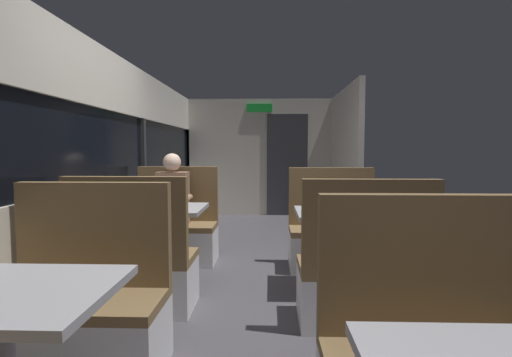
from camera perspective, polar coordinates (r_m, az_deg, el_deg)
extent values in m
cube|color=#423F44|center=(3.82, -1.14, -15.82)|extent=(3.30, 9.20, 0.02)
cube|color=beige|center=(4.03, -22.41, -7.91)|extent=(0.08, 8.40, 0.95)
cube|color=beige|center=(4.01, -23.03, 13.94)|extent=(0.08, 8.40, 0.60)
cube|color=black|center=(3.95, -22.88, 4.25)|extent=(0.03, 8.40, 0.75)
cube|color=#2D2D30|center=(5.25, -16.15, 4.32)|extent=(0.06, 0.08, 0.75)
cube|color=#2D2D30|center=(7.96, -9.87, 4.33)|extent=(0.06, 0.08, 0.75)
cube|color=beige|center=(7.79, 0.51, 3.11)|extent=(2.90, 0.08, 2.30)
cube|color=#333338|center=(7.75, 4.57, 1.98)|extent=(0.80, 0.04, 2.00)
cube|color=green|center=(7.77, 0.50, 10.27)|extent=(0.50, 0.03, 0.16)
cube|color=beige|center=(6.71, 12.74, 2.83)|extent=(0.08, 2.40, 2.30)
cube|color=silver|center=(2.66, -24.12, -20.73)|extent=(0.95, 0.50, 0.39)
cube|color=brown|center=(2.57, -24.28, -16.16)|extent=(0.95, 0.50, 0.06)
cube|color=brown|center=(2.66, -22.50, -7.49)|extent=(0.95, 0.08, 0.65)
cylinder|color=#9E9EA3|center=(4.02, -14.04, -9.58)|extent=(0.10, 0.10, 0.70)
cube|color=#99999E|center=(3.95, -14.13, -4.35)|extent=(0.90, 0.70, 0.04)
cube|color=silver|center=(3.46, -17.09, -14.60)|extent=(0.95, 0.50, 0.39)
cube|color=brown|center=(3.39, -17.18, -11.00)|extent=(0.95, 0.50, 0.06)
cube|color=brown|center=(3.13, -18.58, -5.67)|extent=(0.95, 0.08, 0.65)
cube|color=silver|center=(4.68, -11.75, -9.54)|extent=(0.95, 0.50, 0.39)
cube|color=brown|center=(4.63, -11.79, -6.83)|extent=(0.95, 0.50, 0.06)
cube|color=brown|center=(4.78, -11.26, -2.17)|extent=(0.95, 0.08, 0.65)
cube|color=brown|center=(1.97, 23.16, -11.55)|extent=(0.95, 0.08, 0.65)
cylinder|color=#9E9EA3|center=(3.74, 12.88, -10.59)|extent=(0.10, 0.10, 0.70)
cube|color=#99999E|center=(3.67, 12.98, -4.99)|extent=(0.90, 0.70, 0.04)
cube|color=silver|center=(3.17, 15.19, -16.30)|extent=(0.95, 0.50, 0.39)
cube|color=brown|center=(3.10, 15.27, -12.40)|extent=(0.95, 0.50, 0.06)
cube|color=brown|center=(2.82, 16.39, -6.67)|extent=(0.95, 0.08, 0.65)
cube|color=silver|center=(4.41, 11.20, -10.37)|extent=(0.95, 0.50, 0.39)
cube|color=brown|center=(4.36, 11.24, -7.51)|extent=(0.95, 0.50, 0.06)
cube|color=brown|center=(4.51, 10.87, -2.55)|extent=(0.95, 0.08, 0.65)
cube|color=#26262D|center=(4.67, -11.76, -9.18)|extent=(0.30, 0.36, 0.45)
cube|color=#8C664C|center=(4.53, -12.01, -2.85)|extent=(0.34, 0.22, 0.60)
sphere|color=beige|center=(4.48, -12.15, 2.33)|extent=(0.20, 0.20, 0.20)
cylinder|color=#8C664C|center=(4.41, -15.10, -2.83)|extent=(0.07, 0.28, 0.07)
cylinder|color=#8C664C|center=(4.31, -10.00, -2.91)|extent=(0.07, 0.28, 0.07)
cylinder|color=#B23333|center=(4.01, -15.59, -3.33)|extent=(0.07, 0.07, 0.09)
cylinder|color=#B23333|center=(3.57, 13.53, -4.19)|extent=(0.07, 0.07, 0.09)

